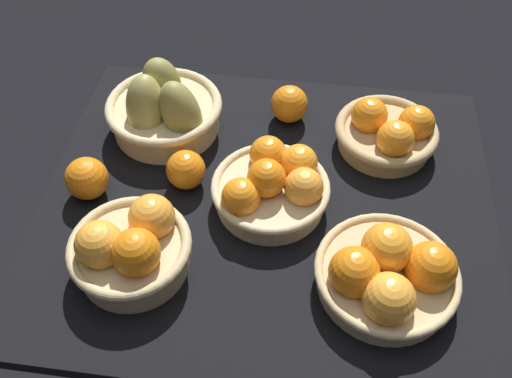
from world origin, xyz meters
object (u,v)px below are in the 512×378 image
object	(u,v)px
loose_orange_side_gap	(87,178)
basket_center	(273,185)
basket_near_right	(388,274)
loose_orange_front_gap	(289,104)
basket_far_left_pears	(164,110)
basket_near_left	(131,248)
basket_far_right	(388,132)
loose_orange_back_gap	(186,170)

from	to	relation	value
loose_orange_side_gap	basket_center	bearing A→B (deg)	4.70
basket_near_right	loose_orange_front_gap	xyz separation A→B (cm)	(-19.37, 39.10, -0.29)
basket_far_left_pears	loose_orange_front_gap	xyz separation A→B (cm)	(24.82, 6.70, -1.44)
basket_far_left_pears	basket_near_left	size ratio (longest dim) A/B	1.16
basket_far_right	loose_orange_front_gap	bearing A→B (deg)	164.19
basket_near_right	loose_orange_back_gap	world-z (taller)	basket_near_right
basket_far_right	loose_orange_side_gap	xyz separation A→B (cm)	(-55.21, -19.90, 0.10)
basket_center	loose_orange_side_gap	xyz separation A→B (cm)	(-34.06, -2.80, -0.24)
basket_near_right	loose_orange_back_gap	bearing A→B (deg)	153.63
basket_far_left_pears	loose_orange_side_gap	xyz separation A→B (cm)	(-10.15, -18.93, -1.35)
loose_orange_back_gap	loose_orange_front_gap	bearing A→B (deg)	50.05
basket_center	loose_orange_front_gap	size ratio (longest dim) A/B	2.78
basket_far_right	loose_orange_side_gap	bearing A→B (deg)	-160.17
loose_orange_front_gap	loose_orange_back_gap	xyz separation A→B (cm)	(-17.46, -20.85, -0.18)
loose_orange_back_gap	loose_orange_side_gap	world-z (taller)	loose_orange_side_gap
basket_far_right	basket_far_left_pears	xyz separation A→B (cm)	(-45.06, -0.98, 1.44)
basket_center	basket_near_right	distance (cm)	26.00
basket_center	loose_orange_side_gap	size ratio (longest dim) A/B	2.71
basket_far_left_pears	loose_orange_back_gap	size ratio (longest dim) A/B	3.18
basket_near_left	loose_orange_side_gap	world-z (taller)	basket_near_left
basket_near_left	loose_orange_back_gap	distance (cm)	19.93
basket_center	basket_near_left	bearing A→B (deg)	-141.03
basket_far_right	basket_far_left_pears	size ratio (longest dim) A/B	0.87
loose_orange_front_gap	basket_far_left_pears	bearing A→B (deg)	-164.88
basket_center	loose_orange_front_gap	bearing A→B (deg)	87.71
basket_far_right	loose_orange_back_gap	xyz separation A→B (cm)	(-37.70, -15.12, -0.17)
basket_near_right	loose_orange_side_gap	size ratio (longest dim) A/B	2.94
basket_center	loose_orange_front_gap	xyz separation A→B (cm)	(0.91, 22.84, -0.33)
basket_center	loose_orange_back_gap	xyz separation A→B (cm)	(-16.55, 1.99, -0.50)
basket_near_right	basket_far_left_pears	size ratio (longest dim) A/B	0.99
loose_orange_back_gap	basket_far_right	bearing A→B (deg)	21.85
loose_orange_side_gap	basket_near_right	bearing A→B (deg)	-13.92
basket_near_left	loose_orange_front_gap	xyz separation A→B (cm)	(22.29, 40.13, -1.18)
basket_near_right	basket_near_left	world-z (taller)	basket_near_left
basket_near_left	loose_orange_side_gap	xyz separation A→B (cm)	(-12.68, 14.50, -1.09)
basket_center	loose_orange_back_gap	distance (cm)	16.68
basket_center	basket_far_right	world-z (taller)	basket_center
basket_far_right	basket_near_left	xyz separation A→B (cm)	(-42.53, -34.40, 1.18)
basket_far_right	loose_orange_back_gap	distance (cm)	40.62
basket_near_right	basket_far_left_pears	xyz separation A→B (cm)	(-44.19, 32.39, 1.15)
basket_center	basket_near_left	world-z (taller)	basket_near_left
loose_orange_back_gap	basket_near_right	bearing A→B (deg)	-26.37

